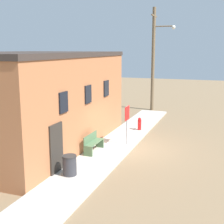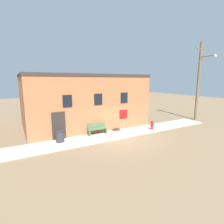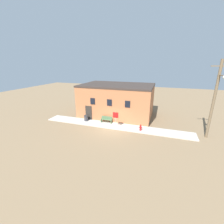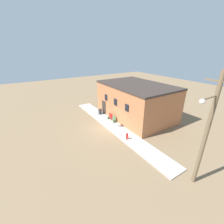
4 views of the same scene
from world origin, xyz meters
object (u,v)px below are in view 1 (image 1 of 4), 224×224
object	(u,v)px
fire_hydrant	(140,124)
utility_pole	(154,57)
stop_sign	(127,118)
trash_bin	(70,165)
bench	(93,143)

from	to	relation	value
fire_hydrant	utility_pole	distance (m)	8.50
stop_sign	trash_bin	bearing A→B (deg)	168.65
trash_bin	utility_pole	size ratio (longest dim) A/B	0.10
fire_hydrant	stop_sign	size ratio (longest dim) A/B	0.38
fire_hydrant	stop_sign	world-z (taller)	stop_sign
fire_hydrant	utility_pole	size ratio (longest dim) A/B	0.09
stop_sign	utility_pole	size ratio (longest dim) A/B	0.24
stop_sign	fire_hydrant	bearing A→B (deg)	2.58
fire_hydrant	stop_sign	distance (m)	3.41
bench	utility_pole	size ratio (longest dim) A/B	0.18
trash_bin	fire_hydrant	bearing A→B (deg)	-5.83
bench	trash_bin	distance (m)	3.09
stop_sign	trash_bin	xyz separation A→B (m)	(-4.81, 0.97, -1.06)
bench	utility_pole	xyz separation A→B (m)	(12.40, -0.33, 3.98)
bench	trash_bin	size ratio (longest dim) A/B	1.90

